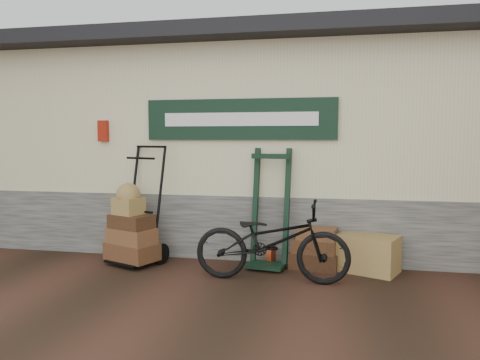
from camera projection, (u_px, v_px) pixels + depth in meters
name	position (u px, v px, depth m)	size (l,w,h in m)	color
ground	(248.00, 284.00, 5.46)	(80.00, 80.00, 0.00)	black
station_building	(277.00, 143.00, 7.99)	(14.40, 4.10, 3.20)	#4C4C47
porter_trolley	(141.00, 203.00, 6.36)	(0.82, 0.61, 1.63)	black
green_barrow	(270.00, 208.00, 6.14)	(0.56, 0.48, 1.56)	black
suitcase_stack	(315.00, 248.00, 6.10)	(0.62, 0.39, 0.55)	#3D1F13
wicker_hamper	(368.00, 253.00, 5.94)	(0.72, 0.47, 0.47)	olive
bicycle	(272.00, 237.00, 5.52)	(1.85, 0.64, 1.07)	black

